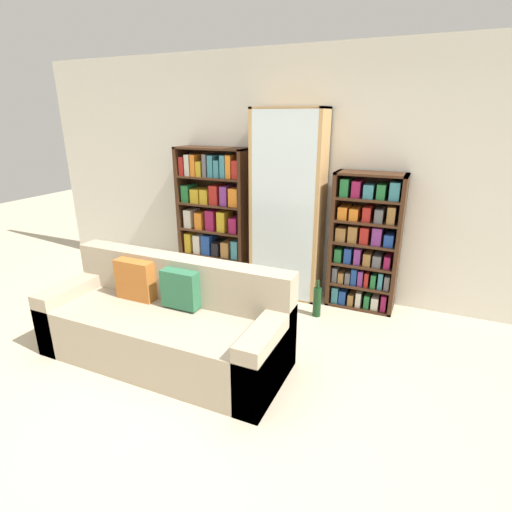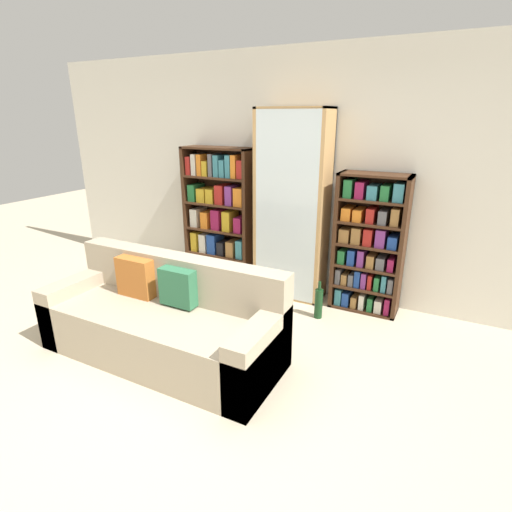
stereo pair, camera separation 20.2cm
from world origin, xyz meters
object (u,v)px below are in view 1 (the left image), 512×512
Objects in this scene: couch at (166,325)px; bookshelf_right at (365,244)px; bookshelf_left at (214,218)px; display_cabinet at (288,207)px; wine_bottle at (317,301)px.

bookshelf_right is (1.35, 1.71, 0.41)m from couch.
bookshelf_left is 1.83m from bookshelf_right.
wine_bottle is at bearing -40.31° from display_cabinet.
bookshelf_right is 3.61× the size of wine_bottle.
wine_bottle is at bearing -129.74° from bookshelf_right.
couch is 1.61m from wine_bottle.
display_cabinet is (0.96, -0.02, 0.22)m from bookshelf_left.
display_cabinet reaches higher than couch.
couch is 1.28× the size of bookshelf_left.
wine_bottle is at bearing 52.05° from couch.
display_cabinet is at bearing -0.94° from bookshelf_left.
bookshelf_left is 1.66m from wine_bottle.
display_cabinet reaches higher than bookshelf_right.
display_cabinet is at bearing 73.98° from couch.
bookshelf_right is at bearing 51.58° from couch.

